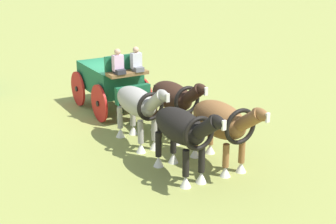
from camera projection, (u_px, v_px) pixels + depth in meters
The scene contains 6 objects.
ground_plane at pixel (111, 109), 18.60m from camera, with size 220.00×220.00×0.00m, color olive.
show_wagon at pixel (111, 80), 18.06m from camera, with size 5.75×2.01×2.70m.
draft_horse_rear_near at pixel (174, 99), 15.45m from camera, with size 3.12×0.93×2.20m.
draft_horse_rear_off at pixel (138, 105), 14.82m from camera, with size 3.19×0.90×2.21m.
draft_horse_lead_near at pixel (221, 122), 13.34m from camera, with size 3.21×1.03×2.21m.
draft_horse_lead_off at pixel (182, 130), 12.69m from camera, with size 3.14×0.94×2.25m.
Camera 1 is at (16.26, -7.15, 5.96)m, focal length 51.01 mm.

